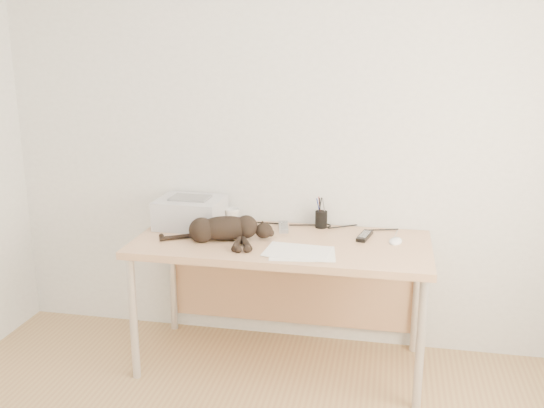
% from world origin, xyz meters
% --- Properties ---
extents(wall_back, '(3.50, 0.00, 3.50)m').
position_xyz_m(wall_back, '(0.00, 1.75, 1.30)').
color(wall_back, white).
rests_on(wall_back, floor).
extents(desk, '(1.60, 0.70, 0.74)m').
position_xyz_m(desk, '(0.00, 1.48, 0.61)').
color(desk, '#DFB182').
rests_on(desk, floor).
extents(printer, '(0.37, 0.32, 0.18)m').
position_xyz_m(printer, '(-0.57, 1.56, 0.82)').
color(printer, silver).
rests_on(printer, desk).
extents(papers, '(0.38, 0.29, 0.01)m').
position_xyz_m(papers, '(0.13, 1.22, 0.74)').
color(papers, white).
rests_on(papers, desk).
extents(cat, '(0.62, 0.31, 0.14)m').
position_xyz_m(cat, '(-0.32, 1.34, 0.80)').
color(cat, black).
rests_on(cat, desk).
extents(mug, '(0.12, 0.12, 0.09)m').
position_xyz_m(mug, '(-0.35, 1.67, 0.78)').
color(mug, silver).
rests_on(mug, desk).
extents(pen_cup, '(0.07, 0.07, 0.18)m').
position_xyz_m(pen_cup, '(0.18, 1.68, 0.79)').
color(pen_cup, black).
rests_on(pen_cup, desk).
extents(remote_grey, '(0.09, 0.20, 0.02)m').
position_xyz_m(remote_grey, '(-0.03, 1.61, 0.75)').
color(remote_grey, slate).
rests_on(remote_grey, desk).
extents(remote_black, '(0.09, 0.19, 0.02)m').
position_xyz_m(remote_black, '(0.44, 1.54, 0.75)').
color(remote_black, black).
rests_on(remote_black, desk).
extents(mouse, '(0.09, 0.13, 0.04)m').
position_xyz_m(mouse, '(0.61, 1.49, 0.76)').
color(mouse, white).
rests_on(mouse, desk).
extents(cable_tangle, '(1.36, 0.08, 0.01)m').
position_xyz_m(cable_tangle, '(0.00, 1.70, 0.75)').
color(cable_tangle, black).
rests_on(cable_tangle, desk).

